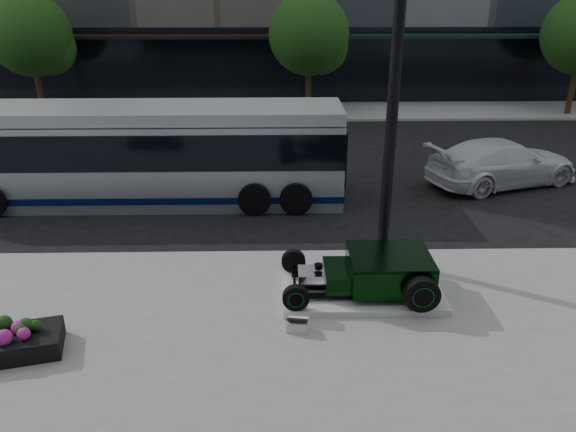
{
  "coord_description": "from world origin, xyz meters",
  "views": [
    {
      "loc": [
        -0.56,
        -14.53,
        6.43
      ],
      "look_at": [
        -0.31,
        -2.32,
        1.2
      ],
      "focal_mm": 35.0,
      "sensor_mm": 36.0,
      "label": 1
    }
  ],
  "objects_px": {
    "lamppost": "(393,100)",
    "transit_bus": "(144,153)",
    "hot_rod": "(379,271)",
    "white_sedan": "(503,162)",
    "flower_planter": "(7,343)"
  },
  "relations": [
    {
      "from": "lamppost",
      "to": "transit_bus",
      "type": "distance_m",
      "value": 8.32
    },
    {
      "from": "hot_rod",
      "to": "white_sedan",
      "type": "xyz_separation_m",
      "value": [
        5.35,
        7.22,
        0.06
      ]
    },
    {
      "from": "flower_planter",
      "to": "transit_bus",
      "type": "height_order",
      "value": "transit_bus"
    },
    {
      "from": "hot_rod",
      "to": "lamppost",
      "type": "bearing_deg",
      "value": 76.87
    },
    {
      "from": "hot_rod",
      "to": "flower_planter",
      "type": "height_order",
      "value": "hot_rod"
    },
    {
      "from": "lamppost",
      "to": "white_sedan",
      "type": "distance_m",
      "value": 8.2
    },
    {
      "from": "flower_planter",
      "to": "hot_rod",
      "type": "bearing_deg",
      "value": 15.2
    },
    {
      "from": "hot_rod",
      "to": "white_sedan",
      "type": "height_order",
      "value": "white_sedan"
    },
    {
      "from": "lamppost",
      "to": "flower_planter",
      "type": "distance_m",
      "value": 8.96
    },
    {
      "from": "lamppost",
      "to": "white_sedan",
      "type": "xyz_separation_m",
      "value": [
        4.98,
        5.65,
        -3.25
      ]
    },
    {
      "from": "hot_rod",
      "to": "flower_planter",
      "type": "xyz_separation_m",
      "value": [
        -7.04,
        -1.91,
        -0.35
      ]
    },
    {
      "from": "white_sedan",
      "to": "transit_bus",
      "type": "bearing_deg",
      "value": 76.58
    },
    {
      "from": "lamppost",
      "to": "white_sedan",
      "type": "height_order",
      "value": "lamppost"
    },
    {
      "from": "flower_planter",
      "to": "lamppost",
      "type": "bearing_deg",
      "value": 25.2
    },
    {
      "from": "white_sedan",
      "to": "flower_planter",
      "type": "bearing_deg",
      "value": 107.24
    }
  ]
}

